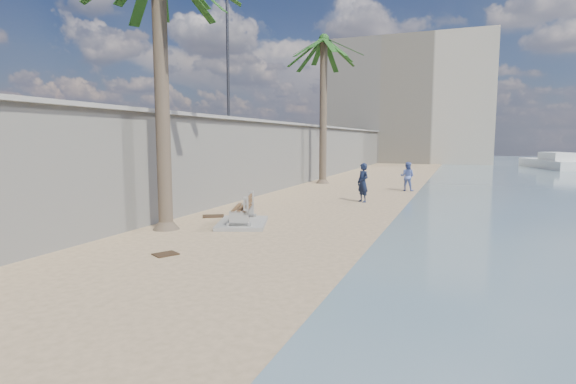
% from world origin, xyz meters
% --- Properties ---
extents(ground_plane, '(140.00, 140.00, 0.00)m').
position_xyz_m(ground_plane, '(0.00, 0.00, 0.00)').
color(ground_plane, tan).
extents(seawall, '(0.45, 70.00, 3.50)m').
position_xyz_m(seawall, '(-5.20, 20.00, 1.75)').
color(seawall, gray).
rests_on(seawall, ground_plane).
extents(wall_cap, '(0.80, 70.00, 0.12)m').
position_xyz_m(wall_cap, '(-5.20, 20.00, 3.55)').
color(wall_cap, gray).
rests_on(wall_cap, seawall).
extents(end_building, '(18.00, 12.00, 14.00)m').
position_xyz_m(end_building, '(-2.00, 52.00, 7.00)').
color(end_building, '#B7AA93').
rests_on(end_building, ground_plane).
extents(bench_far, '(2.09, 2.50, 0.89)m').
position_xyz_m(bench_far, '(-2.32, 7.72, 0.39)').
color(bench_far, gray).
rests_on(bench_far, ground_plane).
extents(palm_back, '(5.00, 5.00, 9.47)m').
position_xyz_m(palm_back, '(-3.91, 21.59, 8.42)').
color(palm_back, brown).
rests_on(palm_back, ground_plane).
extents(streetlight, '(0.28, 0.28, 5.12)m').
position_xyz_m(streetlight, '(-5.10, 12.00, 6.64)').
color(streetlight, '#2D2D33').
rests_on(streetlight, wall_cap).
extents(person_a, '(0.83, 0.80, 1.92)m').
position_xyz_m(person_a, '(0.12, 14.23, 0.96)').
color(person_a, '#131B34').
rests_on(person_a, ground_plane).
extents(person_b, '(0.88, 0.72, 1.68)m').
position_xyz_m(person_b, '(1.40, 19.25, 0.84)').
color(person_b, '#5264AA').
rests_on(person_b, ground_plane).
extents(yacht_far, '(4.72, 9.60, 1.50)m').
position_xyz_m(yacht_far, '(11.84, 43.25, 0.35)').
color(yacht_far, silver).
rests_on(yacht_far, bay_water).
extents(debris_c, '(0.93, 0.89, 0.03)m').
position_xyz_m(debris_c, '(-3.97, 8.73, 0.01)').
color(debris_c, '#382616').
rests_on(debris_c, ground_plane).
extents(debris_d, '(0.62, 0.66, 0.03)m').
position_xyz_m(debris_d, '(-2.31, 3.77, 0.01)').
color(debris_d, '#382616').
rests_on(debris_d, ground_plane).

